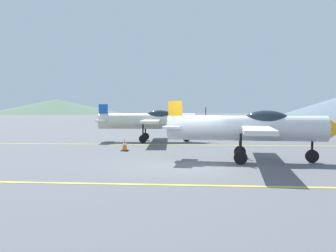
{
  "coord_description": "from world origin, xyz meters",
  "views": [
    {
      "loc": [
        0.41,
        -14.05,
        2.09
      ],
      "look_at": [
        -1.32,
        6.0,
        1.2
      ],
      "focal_mm": 39.36,
      "sensor_mm": 36.0,
      "label": 1
    }
  ],
  "objects_px": {
    "airplane_near": "(252,127)",
    "traffic_cone_front": "(125,145)",
    "car_sedan": "(299,126)",
    "airplane_mid": "(151,121)"
  },
  "relations": [
    {
      "from": "airplane_near",
      "to": "traffic_cone_front",
      "type": "distance_m",
      "value": 6.83
    },
    {
      "from": "airplane_near",
      "to": "traffic_cone_front",
      "type": "bearing_deg",
      "value": 151.07
    },
    {
      "from": "car_sedan",
      "to": "traffic_cone_front",
      "type": "bearing_deg",
      "value": -135.9
    },
    {
      "from": "airplane_mid",
      "to": "traffic_cone_front",
      "type": "distance_m",
      "value": 5.7
    },
    {
      "from": "airplane_mid",
      "to": "traffic_cone_front",
      "type": "xyz_separation_m",
      "value": [
        -0.62,
        -5.56,
        -1.09
      ]
    },
    {
      "from": "airplane_mid",
      "to": "airplane_near",
      "type": "bearing_deg",
      "value": -59.11
    },
    {
      "from": "traffic_cone_front",
      "to": "car_sedan",
      "type": "bearing_deg",
      "value": 44.1
    },
    {
      "from": "airplane_mid",
      "to": "traffic_cone_front",
      "type": "bearing_deg",
      "value": -96.39
    },
    {
      "from": "traffic_cone_front",
      "to": "airplane_near",
      "type": "bearing_deg",
      "value": -28.93
    },
    {
      "from": "airplane_near",
      "to": "airplane_mid",
      "type": "xyz_separation_m",
      "value": [
        -5.28,
        8.82,
        0.0
      ]
    }
  ]
}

